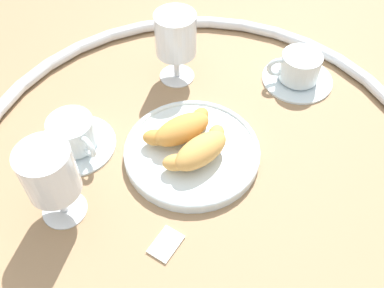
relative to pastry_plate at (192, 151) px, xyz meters
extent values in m
plane|color=#997551|center=(0.01, -0.02, -0.01)|extent=(2.20, 2.20, 0.00)
torus|color=silver|center=(0.01, -0.02, 0.00)|extent=(0.78, 0.78, 0.02)
cylinder|color=silver|center=(0.00, 0.00, 0.00)|extent=(0.23, 0.23, 0.02)
torus|color=silver|center=(0.00, 0.00, 0.00)|extent=(0.23, 0.23, 0.01)
ellipsoid|color=#D6994C|center=(0.01, -0.03, 0.03)|extent=(0.11, 0.08, 0.04)
ellipsoid|color=#D6994C|center=(0.04, 0.00, 0.02)|extent=(0.05, 0.05, 0.03)
ellipsoid|color=#D6994C|center=(-0.04, -0.03, 0.02)|extent=(0.05, 0.04, 0.03)
ellipsoid|color=#CC893D|center=(-0.01, 0.03, 0.03)|extent=(0.11, 0.07, 0.04)
ellipsoid|color=#CC893D|center=(0.03, 0.05, 0.02)|extent=(0.05, 0.05, 0.03)
ellipsoid|color=#CC893D|center=(-0.05, 0.03, 0.02)|extent=(0.05, 0.04, 0.03)
cylinder|color=silver|center=(-0.18, 0.08, -0.01)|extent=(0.14, 0.14, 0.01)
cylinder|color=silver|center=(-0.18, 0.08, 0.02)|extent=(0.08, 0.08, 0.05)
cylinder|color=brown|center=(-0.18, 0.08, 0.05)|extent=(0.07, 0.07, 0.01)
torus|color=silver|center=(-0.16, 0.04, 0.03)|extent=(0.03, 0.04, 0.04)
cylinder|color=silver|center=(0.25, 0.11, -0.01)|extent=(0.14, 0.14, 0.01)
cylinder|color=silver|center=(0.25, 0.11, 0.02)|extent=(0.08, 0.08, 0.05)
cylinder|color=brown|center=(0.25, 0.11, 0.05)|extent=(0.07, 0.07, 0.01)
torus|color=silver|center=(0.21, 0.12, 0.03)|extent=(0.04, 0.02, 0.04)
cylinder|color=white|center=(-0.22, -0.04, -0.01)|extent=(0.07, 0.07, 0.01)
cylinder|color=white|center=(-0.22, -0.04, 0.02)|extent=(0.01, 0.01, 0.05)
cylinder|color=white|center=(-0.22, -0.04, 0.09)|extent=(0.08, 0.08, 0.08)
cylinder|color=#E0CC4C|center=(-0.22, -0.04, 0.08)|extent=(0.07, 0.07, 0.06)
cylinder|color=white|center=(0.03, 0.20, -0.01)|extent=(0.07, 0.07, 0.01)
cylinder|color=white|center=(0.03, 0.20, 0.02)|extent=(0.01, 0.01, 0.05)
cylinder|color=white|center=(0.03, 0.20, 0.09)|extent=(0.08, 0.08, 0.08)
cylinder|color=yellow|center=(0.03, 0.20, 0.08)|extent=(0.07, 0.07, 0.06)
cube|color=white|center=(-0.09, -0.14, -0.01)|extent=(0.06, 0.06, 0.01)
camera|label=1|loc=(-0.14, -0.42, 0.56)|focal=40.40mm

